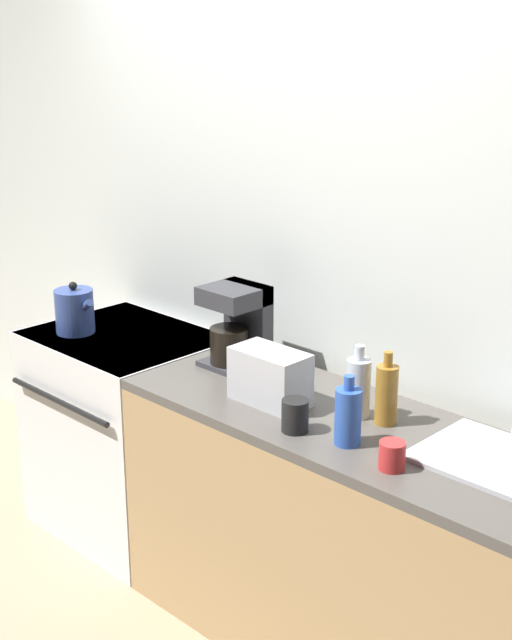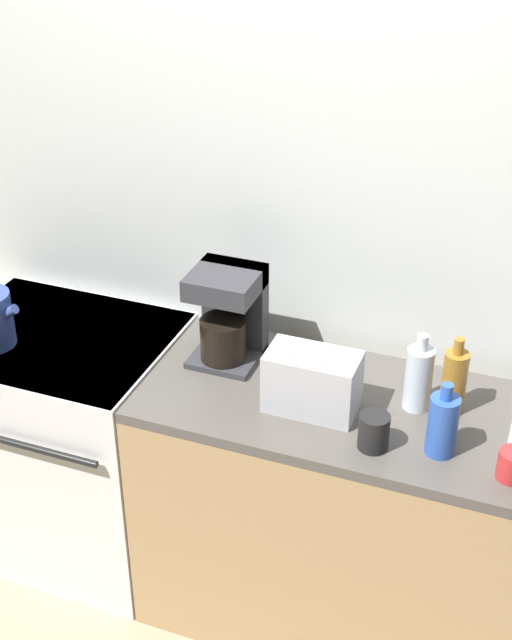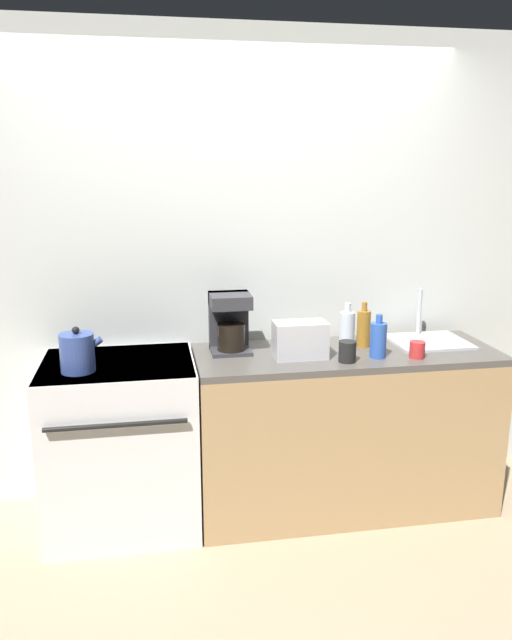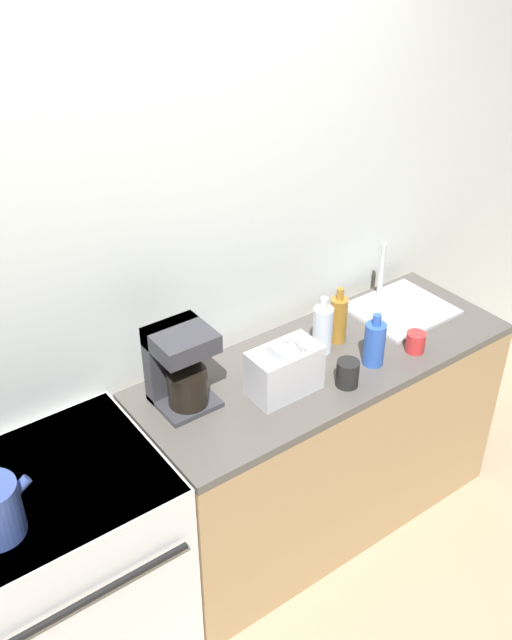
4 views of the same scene
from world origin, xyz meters
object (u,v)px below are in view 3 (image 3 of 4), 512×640
object	(u,v)px
toaster	(300,340)
bottle_amber	(364,328)
cup_red	(417,350)
cup_black	(347,352)
bottle_clear	(347,330)
bottle_blue	(378,340)
kettle	(78,352)
coffee_maker	(230,322)
stove	(121,442)

from	to	relation	value
toaster	bottle_amber	size ratio (longest dim) A/B	1.09
cup_red	cup_black	xyz separation A→B (m)	(-0.38, -0.00, 0.01)
toaster	bottle_clear	distance (m)	0.31
bottle_amber	bottle_blue	world-z (taller)	bottle_amber
kettle	bottle_blue	world-z (taller)	bottle_blue
toaster	coffee_maker	size ratio (longest dim) A/B	0.86
stove	bottle_clear	xyz separation A→B (m)	(1.22, 0.04, 0.55)
stove	bottle_amber	bearing A→B (deg)	2.54
toaster	bottle_blue	world-z (taller)	bottle_blue
toaster	cup_black	size ratio (longest dim) A/B	2.54
stove	bottle_blue	xyz separation A→B (m)	(1.33, -0.15, 0.54)
bottle_blue	cup_red	distance (m)	0.21
bottle_blue	bottle_clear	distance (m)	0.22
bottle_blue	kettle	bearing A→B (deg)	178.75
bottle_clear	cup_black	distance (m)	0.25
stove	bottle_blue	size ratio (longest dim) A/B	3.95
stove	toaster	size ratio (longest dim) A/B	3.31
coffee_maker	bottle_clear	world-z (taller)	coffee_maker
coffee_maker	bottle_amber	xyz separation A→B (m)	(0.73, -0.04, -0.06)
coffee_maker	bottle_blue	size ratio (longest dim) A/B	1.38
stove	coffee_maker	distance (m)	0.85
kettle	coffee_maker	world-z (taller)	coffee_maker
kettle	bottle_blue	xyz separation A→B (m)	(1.51, -0.03, 0.00)
bottle_blue	cup_black	bearing A→B (deg)	-166.01
coffee_maker	cup_black	distance (m)	0.64
stove	cup_black	bearing A→B (deg)	-9.53
cup_black	bottle_clear	bearing A→B (deg)	72.75
toaster	stove	bearing A→B (deg)	175.11
kettle	cup_red	distance (m)	1.71
cup_black	bottle_blue	bearing A→B (deg)	13.99
cup_red	cup_black	size ratio (longest dim) A/B	0.80
bottle_amber	cup_black	size ratio (longest dim) A/B	2.32
coffee_maker	cup_red	bearing A→B (deg)	-17.18
bottle_blue	cup_black	size ratio (longest dim) A/B	2.12
coffee_maker	bottle_blue	bearing A→B (deg)	-18.69
cup_red	toaster	bearing A→B (deg)	169.67
bottle_blue	toaster	bearing A→B (deg)	170.20
bottle_blue	bottle_clear	xyz separation A→B (m)	(-0.11, 0.19, 0.01)
stove	bottle_blue	world-z (taller)	bottle_blue
cup_black	kettle	bearing A→B (deg)	176.65
kettle	cup_red	xyz separation A→B (m)	(1.71, -0.07, -0.05)
stove	kettle	bearing A→B (deg)	-146.67
toaster	kettle	bearing A→B (deg)	-178.15
toaster	cup_black	distance (m)	0.25
kettle	toaster	size ratio (longest dim) A/B	0.82
toaster	cup_red	size ratio (longest dim) A/B	3.17
bottle_amber	bottle_clear	xyz separation A→B (m)	(-0.10, -0.02, 0.00)
bottle_blue	bottle_clear	bearing A→B (deg)	119.66
bottle_blue	cup_black	xyz separation A→B (m)	(-0.18, -0.04, -0.04)
coffee_maker	cup_red	xyz separation A→B (m)	(0.94, -0.29, -0.12)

